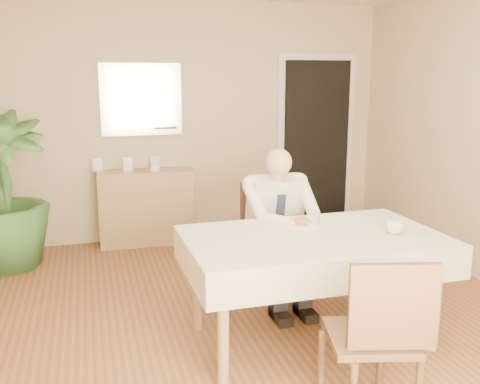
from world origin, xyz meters
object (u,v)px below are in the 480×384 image
object	(u,v)px
seated_man	(282,221)
sideboard	(147,207)
chair_near	(379,331)
dining_table	(313,247)
potted_palm	(2,191)
coffee_mug	(394,227)
chair_far	(269,231)

from	to	relation	value
seated_man	sideboard	xyz separation A→B (m)	(-0.83, 1.94, -0.29)
chair_near	dining_table	bearing A→B (deg)	101.05
potted_palm	seated_man	bearing A→B (deg)	-35.18
seated_man	chair_near	bearing A→B (deg)	-91.89
potted_palm	dining_table	bearing A→B (deg)	-44.24
sideboard	potted_palm	world-z (taller)	potted_palm
chair_near	sideboard	world-z (taller)	chair_near
seated_man	coffee_mug	size ratio (longest dim) A/B	10.27
chair_near	coffee_mug	distance (m)	1.05
seated_man	chair_far	bearing A→B (deg)	90.00
dining_table	chair_near	xyz separation A→B (m)	(-0.05, -0.95, -0.15)
potted_palm	chair_near	bearing A→B (deg)	-55.17
dining_table	potted_palm	xyz separation A→B (m)	(-2.21, 2.15, 0.07)
chair_near	potted_palm	distance (m)	3.78
chair_near	potted_palm	world-z (taller)	potted_palm
chair_far	chair_near	world-z (taller)	chair_far
chair_far	chair_near	bearing A→B (deg)	-99.28
seated_man	potted_palm	size ratio (longest dim) A/B	0.84
sideboard	potted_palm	distance (m)	1.47
seated_man	potted_palm	xyz separation A→B (m)	(-2.21, 1.56, 0.05)
dining_table	coffee_mug	size ratio (longest dim) A/B	14.22
coffee_mug	potted_palm	bearing A→B (deg)	140.31
coffee_mug	seated_man	bearing A→B (deg)	126.59
potted_palm	chair_far	bearing A→B (deg)	-29.79
coffee_mug	potted_palm	world-z (taller)	potted_palm
chair_near	sideboard	size ratio (longest dim) A/B	0.91
sideboard	chair_near	bearing A→B (deg)	-74.99
coffee_mug	sideboard	size ratio (longest dim) A/B	0.12
coffee_mug	chair_near	bearing A→B (deg)	-125.35
chair_far	seated_man	world-z (taller)	seated_man
chair_far	chair_near	size ratio (longest dim) A/B	1.02
dining_table	chair_far	distance (m)	0.90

